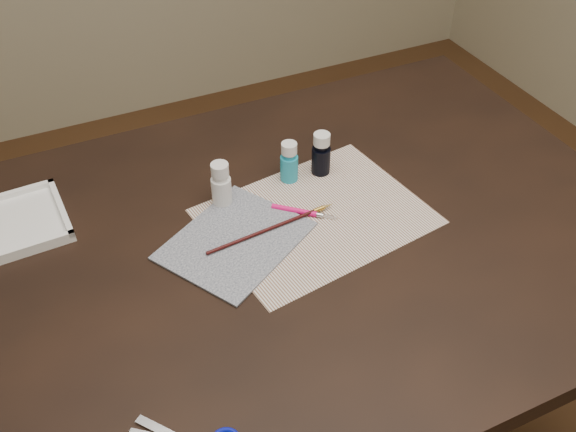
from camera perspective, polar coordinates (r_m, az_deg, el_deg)
name	(u,v)px	position (r m, az deg, el deg)	size (l,w,h in m)	color
table	(288,364)	(1.41, 0.00, -13.04)	(1.30, 0.90, 0.75)	black
paper	(316,216)	(1.17, 2.51, -0.03)	(0.39, 0.29, 0.00)	white
canvas	(235,240)	(1.12, -4.70, -2.18)	(0.24, 0.19, 0.00)	#131B32
paint_bottle_white	(221,184)	(1.18, -5.97, 2.81)	(0.04, 0.04, 0.09)	white
paint_bottle_cyan	(289,162)	(1.23, 0.10, 4.84)	(0.03, 0.03, 0.08)	#1F9DBC
paint_bottle_navy	(321,154)	(1.25, 2.97, 5.56)	(0.04, 0.04, 0.09)	black
paintbrush	(273,227)	(1.14, -1.37, -1.02)	(0.26, 0.01, 0.01)	black
craft_knife	(305,212)	(1.17, 1.53, 0.34)	(0.13, 0.01, 0.01)	#FE0F75
palette_tray	(16,223)	(1.24, -23.03, -0.56)	(0.17, 0.17, 0.02)	white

